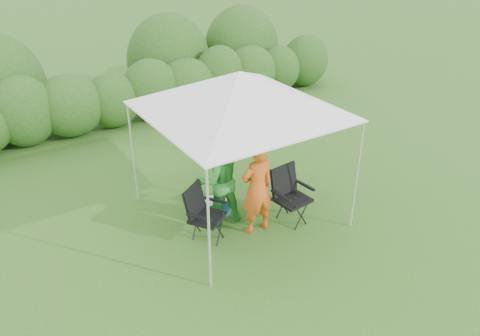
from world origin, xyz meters
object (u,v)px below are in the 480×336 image
woman (218,179)px  cooler (217,207)px  man (257,188)px  chair_left (202,210)px  canopy (240,92)px  chair_right (289,191)px

woman → cooler: size_ratio=3.81×
man → cooler: 1.13m
chair_left → man: man is taller
canopy → cooler: (-0.42, 0.17, -2.27)m
chair_left → cooler: chair_left is taller
woman → man: bearing=131.2°
canopy → cooler: size_ratio=6.58×
chair_left → cooler: 0.85m
chair_right → chair_left: chair_right is taller
cooler → woman: bearing=-103.6°
canopy → man: size_ratio=1.76×
woman → chair_right: bearing=156.6°
man → woman: bearing=-54.7°
canopy → woman: (-0.48, -0.01, -1.57)m
man → woman: 0.76m
chair_left → woman: woman is taller
man → cooler: man is taller
chair_left → canopy: bearing=-15.8°
canopy → man: 1.71m
chair_left → chair_right: bearing=-45.8°
chair_right → cooler: chair_right is taller
man → chair_right: bearing=178.3°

